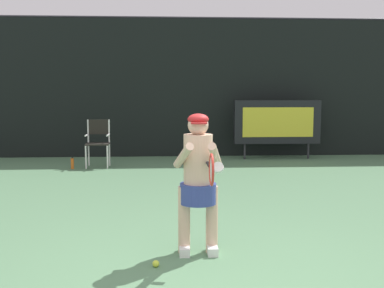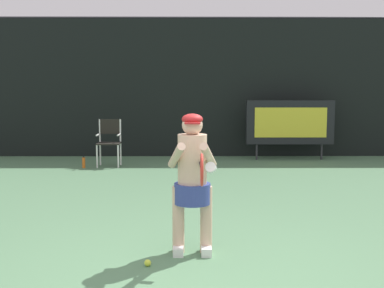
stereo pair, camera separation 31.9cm
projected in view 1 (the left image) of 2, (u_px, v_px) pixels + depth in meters
The scene contains 7 objects.
backdrop_screen at pixel (178, 88), 12.48m from camera, with size 18.00×0.12×3.66m.
scoreboard at pixel (277, 122), 12.03m from camera, with size 2.20×0.21×1.50m.
umpire_chair at pixel (98, 140), 10.83m from camera, with size 0.52×0.44×1.08m.
water_bottle at pixel (72, 163), 10.58m from camera, with size 0.07×0.07×0.27m.
tennis_player at pixel (198, 177), 5.05m from camera, with size 0.53×0.61×1.51m.
tennis_racket at pixel (211, 169), 4.49m from camera, with size 0.03×0.60×0.31m.
tennis_ball_loose at pixel (156, 264), 4.72m from camera, with size 0.07×0.07×0.07m.
Camera 1 is at (-0.36, -4.07, 1.75)m, focal length 44.31 mm.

